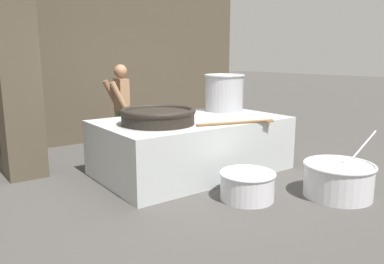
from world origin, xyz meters
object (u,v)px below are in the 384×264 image
(giant_wok_near, at_px, (158,116))
(stock_pot, at_px, (224,92))
(prep_bowl_meat, at_px, (247,184))
(cook, at_px, (121,108))
(prep_bowl_vegetables, at_px, (338,178))

(giant_wok_near, height_order, stock_pot, stock_pot)
(prep_bowl_meat, bearing_deg, stock_pot, 57.29)
(giant_wok_near, distance_m, cook, 1.48)
(cook, height_order, prep_bowl_vegetables, cook)
(giant_wok_near, distance_m, prep_bowl_meat, 1.56)
(stock_pot, bearing_deg, giant_wok_near, -164.10)
(prep_bowl_vegetables, distance_m, prep_bowl_meat, 1.17)
(giant_wok_near, relative_size, stock_pot, 1.51)
(stock_pot, bearing_deg, cook, 145.61)
(cook, relative_size, prep_bowl_vegetables, 1.42)
(stock_pot, distance_m, cook, 1.80)
(prep_bowl_meat, bearing_deg, cook, 97.50)
(giant_wok_near, bearing_deg, prep_bowl_vegetables, -51.29)
(giant_wok_near, relative_size, prep_bowl_meat, 1.51)
(giant_wok_near, bearing_deg, cook, 84.24)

